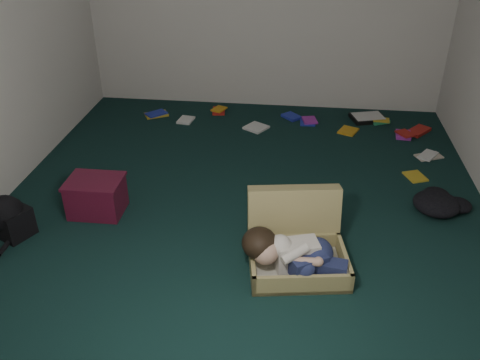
# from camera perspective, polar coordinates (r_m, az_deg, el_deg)

# --- Properties ---
(floor) EXTENTS (4.50, 4.50, 0.00)m
(floor) POSITION_cam_1_polar(r_m,az_deg,el_deg) (4.17, 0.25, -3.11)
(floor) COLOR black
(floor) RESTS_ON ground
(wall_front) EXTENTS (4.50, 0.00, 4.50)m
(wall_front) POSITION_cam_1_polar(r_m,az_deg,el_deg) (1.62, -8.98, -8.50)
(wall_front) COLOR silver
(wall_front) RESTS_ON ground
(suitcase) EXTENTS (0.75, 0.74, 0.48)m
(suitcase) POSITION_cam_1_polar(r_m,az_deg,el_deg) (3.57, 6.33, -7.03)
(suitcase) COLOR tan
(suitcase) RESTS_ON floor
(person) EXTENTS (0.73, 0.35, 0.30)m
(person) POSITION_cam_1_polar(r_m,az_deg,el_deg) (3.41, 5.98, -8.19)
(person) COLOR silver
(person) RESTS_ON suitcase
(maroon_bin) EXTENTS (0.43, 0.34, 0.30)m
(maroon_bin) POSITION_cam_1_polar(r_m,az_deg,el_deg) (4.20, -15.83, -1.74)
(maroon_bin) COLOR #4E1024
(maroon_bin) RESTS_ON floor
(backpack) EXTENTS (0.51, 0.47, 0.25)m
(backpack) POSITION_cam_1_polar(r_m,az_deg,el_deg) (4.19, -24.50, -4.02)
(backpack) COLOR black
(backpack) RESTS_ON floor
(clothing_pile) EXTENTS (0.54, 0.50, 0.14)m
(clothing_pile) POSITION_cam_1_polar(r_m,az_deg,el_deg) (4.49, 22.71, -2.10)
(clothing_pile) COLOR black
(clothing_pile) RESTS_ON floor
(paper_tray) EXTENTS (0.42, 0.36, 0.05)m
(paper_tray) POSITION_cam_1_polar(r_m,az_deg,el_deg) (5.90, 14.18, 6.78)
(paper_tray) COLOR black
(paper_tray) RESTS_ON floor
(book_scatter) EXTENTS (3.13, 1.54, 0.02)m
(book_scatter) POSITION_cam_1_polar(r_m,az_deg,el_deg) (5.54, 8.20, 5.67)
(book_scatter) COLOR gold
(book_scatter) RESTS_ON floor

